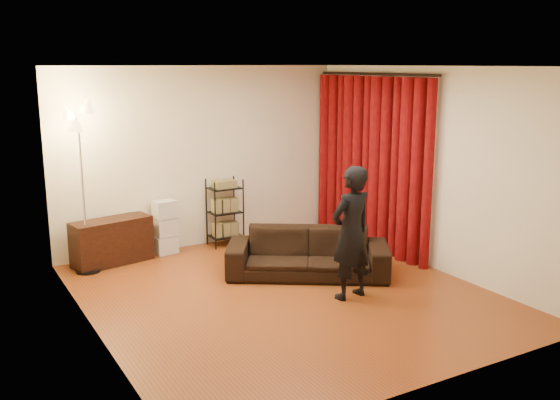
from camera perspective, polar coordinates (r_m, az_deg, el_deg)
floor at (r=7.62m, az=0.47°, el=-8.61°), size 5.00×5.00×0.00m
ceiling at (r=7.12m, az=0.51°, el=12.14°), size 5.00×5.00×0.00m
wall_back at (r=9.46m, az=-7.18°, el=3.91°), size 5.00×0.00×5.00m
wall_front at (r=5.30m, az=14.26°, el=-3.14°), size 5.00×0.00×5.00m
wall_left at (r=6.44m, az=-17.08°, el=-0.56°), size 0.00×5.00×5.00m
wall_right at (r=8.59m, az=13.59°, el=2.79°), size 0.00×5.00×5.00m
curtain_rod at (r=9.26m, az=8.68°, el=11.32°), size 0.04×2.65×0.04m
curtain at (r=9.36m, az=8.32°, el=3.32°), size 0.22×2.65×2.55m
sofa at (r=8.18m, az=2.55°, el=-4.87°), size 2.19×1.81×0.61m
person at (r=7.33m, az=6.52°, el=-3.01°), size 0.63×0.47×1.59m
media_cabinet at (r=8.96m, az=-15.12°, el=-3.68°), size 1.15×0.62×0.63m
storage_boxes at (r=9.24m, az=-10.47°, el=-2.44°), size 0.35×0.29×0.80m
wire_shelf at (r=9.52m, az=-5.06°, el=-1.12°), size 0.53×0.42×1.03m
floor_lamp at (r=8.51m, az=-17.58°, el=0.85°), size 0.41×0.41×2.23m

